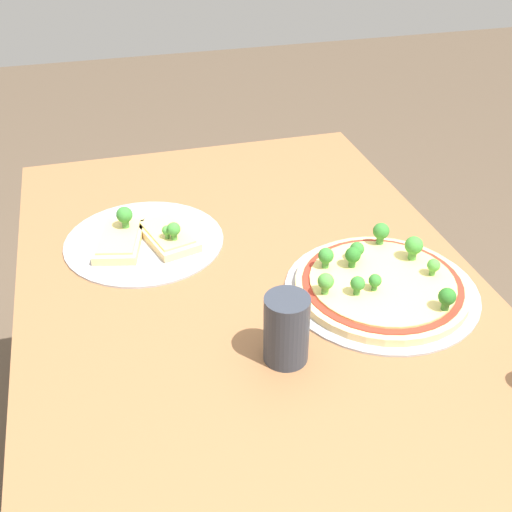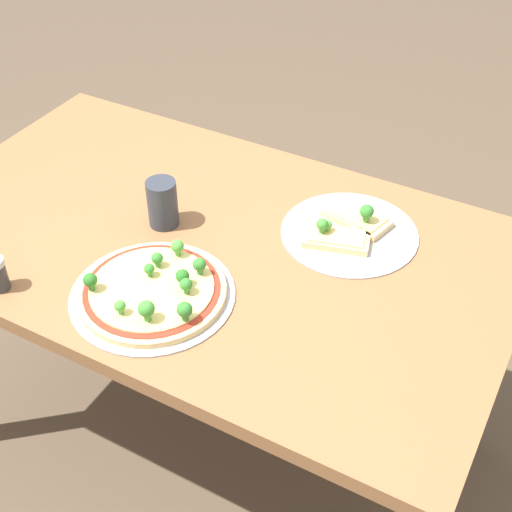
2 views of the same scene
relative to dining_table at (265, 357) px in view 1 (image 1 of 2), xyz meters
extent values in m
cube|color=brown|center=(0.00, 0.00, 0.08)|extent=(1.35, 0.80, 0.04)
cylinder|color=brown|center=(-0.62, -0.34, -0.29)|extent=(0.06, 0.06, 0.70)
cylinder|color=brown|center=(-0.62, 0.34, -0.29)|extent=(0.06, 0.06, 0.70)
cylinder|color=#A3A3A8|center=(-0.01, 0.21, 0.10)|extent=(0.33, 0.33, 0.00)
cylinder|color=#E5C17F|center=(-0.01, 0.21, 0.10)|extent=(0.30, 0.30, 0.01)
cylinder|color=#A82D1E|center=(-0.01, 0.21, 0.11)|extent=(0.27, 0.27, 0.00)
cylinder|color=#EACC75|center=(-0.01, 0.21, 0.12)|extent=(0.25, 0.25, 0.00)
sphere|color=#337A2D|center=(0.01, 0.18, 0.14)|extent=(0.02, 0.02, 0.02)
cylinder|color=#3F8136|center=(0.01, 0.18, 0.12)|extent=(0.01, 0.01, 0.01)
sphere|color=#286B23|center=(0.09, 0.27, 0.14)|extent=(0.03, 0.03, 0.03)
cylinder|color=#37742D|center=(0.09, 0.27, 0.12)|extent=(0.01, 0.01, 0.01)
sphere|color=#3D8933|center=(-0.05, 0.29, 0.15)|extent=(0.03, 0.03, 0.03)
cylinder|color=#488E3A|center=(-0.05, 0.29, 0.12)|extent=(0.01, 0.01, 0.01)
sphere|color=#286B23|center=(-0.06, 0.17, 0.14)|extent=(0.03, 0.03, 0.03)
cylinder|color=#37742D|center=(-0.06, 0.17, 0.12)|extent=(0.01, 0.01, 0.01)
sphere|color=#337A2D|center=(-0.07, 0.13, 0.14)|extent=(0.03, 0.03, 0.03)
cylinder|color=#3F8136|center=(-0.07, 0.13, 0.12)|extent=(0.01, 0.01, 0.01)
sphere|color=#337A2D|center=(0.02, 0.15, 0.14)|extent=(0.02, 0.02, 0.02)
cylinder|color=#3F8136|center=(0.02, 0.15, 0.12)|extent=(0.01, 0.01, 0.01)
sphere|color=#337A2D|center=(-0.12, 0.25, 0.14)|extent=(0.03, 0.03, 0.03)
cylinder|color=#3F8136|center=(-0.12, 0.25, 0.12)|extent=(0.01, 0.01, 0.01)
sphere|color=#337A2D|center=(-0.08, 0.19, 0.14)|extent=(0.03, 0.03, 0.03)
cylinder|color=#3F8136|center=(-0.08, 0.19, 0.12)|extent=(0.01, 0.01, 0.01)
sphere|color=#479338|center=(0.00, 0.30, 0.14)|extent=(0.02, 0.02, 0.02)
cylinder|color=#51973E|center=(0.00, 0.30, 0.12)|extent=(0.01, 0.01, 0.01)
sphere|color=#479338|center=(0.00, 0.10, 0.14)|extent=(0.03, 0.03, 0.03)
cylinder|color=#51973E|center=(0.00, 0.10, 0.12)|extent=(0.01, 0.01, 0.01)
cylinder|color=#A3A3A8|center=(-0.28, -0.16, 0.10)|extent=(0.30, 0.30, 0.00)
cube|color=#E5C17F|center=(-0.27, -0.21, 0.11)|extent=(0.16, 0.11, 0.02)
cube|color=#EACC75|center=(-0.27, -0.21, 0.12)|extent=(0.14, 0.09, 0.00)
sphere|color=#337A2D|center=(-0.30, -0.19, 0.14)|extent=(0.03, 0.03, 0.03)
cylinder|color=#3F8136|center=(-0.30, -0.19, 0.12)|extent=(0.01, 0.01, 0.01)
cube|color=#E5C17F|center=(-0.26, -0.12, 0.11)|extent=(0.16, 0.11, 0.02)
cube|color=#EACC75|center=(-0.26, -0.12, 0.12)|extent=(0.13, 0.09, 0.00)
sphere|color=#3D8933|center=(-0.23, -0.11, 0.14)|extent=(0.03, 0.03, 0.03)
cylinder|color=#488E3A|center=(-0.23, -0.11, 0.12)|extent=(0.01, 0.01, 0.01)
sphere|color=#479338|center=(-0.24, -0.12, 0.13)|extent=(0.02, 0.02, 0.02)
cylinder|color=#51973E|center=(-0.24, -0.12, 0.12)|extent=(0.01, 0.01, 0.01)
cylinder|color=#2D333D|center=(0.11, 0.00, 0.15)|extent=(0.07, 0.07, 0.11)
camera|label=1|loc=(0.79, -0.23, 0.76)|focal=45.00mm
camera|label=2|loc=(-0.69, 1.02, 1.07)|focal=50.00mm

